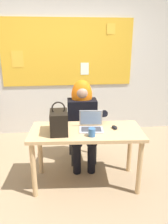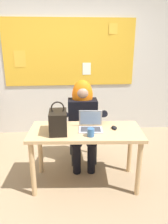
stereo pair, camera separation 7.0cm
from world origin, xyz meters
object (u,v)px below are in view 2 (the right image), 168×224
(coffee_mug, at_px, (91,132))
(chair_at_desk, at_px, (82,128))
(laptop, at_px, (91,125))
(computer_mouse, at_px, (114,128))
(handbag, at_px, (58,122))
(person_costumed, at_px, (83,116))
(desk_main, at_px, (86,138))

(coffee_mug, bearing_deg, chair_at_desk, 92.11)
(laptop, bearing_deg, chair_at_desk, 100.47)
(computer_mouse, height_order, handbag, handbag)
(coffee_mug, bearing_deg, person_costumed, 92.41)
(computer_mouse, relative_size, coffee_mug, 1.09)
(coffee_mug, bearing_deg, laptop, 84.06)
(chair_at_desk, relative_size, person_costumed, 0.72)
(desk_main, height_order, laptop, laptop)
(person_costumed, height_order, handbag, person_costumed)
(person_costumed, height_order, coffee_mug, person_costumed)
(person_costumed, height_order, computer_mouse, person_costumed)
(person_costumed, distance_m, computer_mouse, 0.63)
(laptop, relative_size, handbag, 0.82)
(laptop, height_order, coffee_mug, laptop)
(desk_main, height_order, coffee_mug, coffee_mug)
(computer_mouse, bearing_deg, chair_at_desk, 106.08)
(chair_at_desk, bearing_deg, laptop, 2.67)
(computer_mouse, bearing_deg, desk_main, 169.55)
(desk_main, xyz_separation_m, computer_mouse, (0.35, 0.01, 0.12))
(desk_main, height_order, chair_at_desk, chair_at_desk)
(chair_at_desk, bearing_deg, desk_main, -3.14)
(desk_main, bearing_deg, chair_at_desk, 89.06)
(person_costumed, xyz_separation_m, handbag, (-0.34, -0.57, 0.15))
(person_costumed, distance_m, handbag, 0.68)
(person_costumed, distance_m, laptop, 0.51)
(laptop, distance_m, coffee_mug, 0.22)
(chair_at_desk, relative_size, computer_mouse, 8.54)
(handbag, xyz_separation_m, coffee_mug, (0.37, -0.14, -0.09))
(desk_main, relative_size, coffee_mug, 14.67)
(laptop, xyz_separation_m, computer_mouse, (0.29, -0.03, -0.03))
(handbag, height_order, coffee_mug, handbag)
(person_costumed, xyz_separation_m, computer_mouse, (0.34, -0.53, 0.03))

